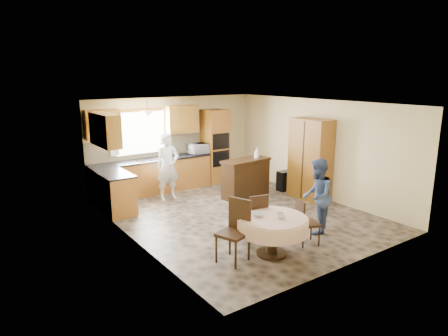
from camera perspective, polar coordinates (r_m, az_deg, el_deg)
The scene contains 36 objects.
floor at distance 9.09m, azimuth 2.12°, elevation -6.67°, with size 5.00×6.00×0.01m, color #6E5D4D.
ceiling at distance 8.57m, azimuth 2.26°, elevation 9.25°, with size 5.00×6.00×0.01m, color white.
wall_back at distance 11.24m, azimuth -7.08°, elevation 3.69°, with size 5.00×0.02×2.50m, color #D2BF87.
wall_front at distance 6.68m, azimuth 17.92°, elevation -3.44°, with size 5.00×0.02×2.50m, color #D2BF87.
wall_left at distance 7.54m, azimuth -13.15°, elevation -1.26°, with size 0.02×6.00×2.50m, color #D2BF87.
wall_right at distance 10.42m, azimuth 13.24°, elevation 2.69°, with size 0.02×6.00×2.50m, color #D2BF87.
window at distance 10.75m, azimuth -11.81°, elevation 4.96°, with size 1.40×0.03×1.10m, color white.
curtain_left at distance 10.43m, azimuth -15.51°, elevation 4.79°, with size 0.22×0.02×1.15m, color white.
curtain_right at distance 11.01m, azimuth -8.12°, elevation 5.56°, with size 0.22×0.02×1.15m, color white.
base_cab_back at distance 10.78m, azimuth -10.20°, elevation -1.24°, with size 3.30×0.60×0.88m, color #B66E30.
counter_back at distance 10.67m, azimuth -10.30°, elevation 1.15°, with size 3.30×0.64×0.04m, color black.
base_cab_left at distance 9.49m, azimuth -15.31°, elevation -3.49°, with size 0.60×1.20×0.88m, color #B66E30.
counter_left at distance 9.37m, azimuth -15.48°, elevation -0.79°, with size 0.64×1.20×0.04m, color black.
backsplash at distance 10.88m, azimuth -11.00°, elevation 2.86°, with size 3.30×0.02×0.55m, color #BEB186.
wall_cab_left at distance 10.21m, azimuth -17.01°, elevation 6.00°, with size 0.85×0.33×0.72m, color #A47629.
wall_cab_right at distance 11.08m, azimuth -6.09°, elevation 7.02°, with size 0.90×0.33×0.72m, color #A47629.
wall_cab_side at distance 9.14m, azimuth -16.66°, elevation 5.24°, with size 0.33×1.20×0.72m, color #A47629.
oven_tower at distance 11.59m, azimuth -1.30°, elevation 3.12°, with size 0.66×0.62×2.12m, color #B66E30.
oven_upper at distance 11.30m, azimuth -0.42°, elevation 3.84°, with size 0.56×0.01×0.45m, color black.
oven_lower at distance 11.39m, azimuth -0.41°, elevation 1.36°, with size 0.56×0.01×0.45m, color black.
pendant at distance 10.25m, azimuth -10.87°, elevation 7.55°, with size 0.36×0.36×0.18m, color beige.
sideboard at distance 10.25m, azimuth 3.12°, elevation -1.63°, with size 1.31×0.54×0.93m, color #35220E.
space_heater at distance 10.99m, azimuth 8.65°, elevation -1.82°, with size 0.39×0.27×0.54m, color black.
cupboard at distance 10.24m, azimuth 12.22°, elevation 1.23°, with size 0.53×1.06×2.03m, color #B66E30.
dining_table at distance 7.03m, azimuth 6.92°, elevation -8.12°, with size 1.24×1.24×0.70m.
chair_left at distance 6.79m, azimuth 1.68°, elevation -8.43°, with size 0.59×0.59×1.06m.
chair_back at distance 7.51m, azimuth 4.57°, elevation -6.82°, with size 0.48×0.48×0.95m.
chair_right at distance 7.56m, azimuth 11.42°, elevation -7.30°, with size 0.48×0.48×0.86m.
framed_picture at distance 10.83m, azimuth 10.44°, elevation 4.62°, with size 0.06×0.56×0.46m.
microwave at distance 11.25m, azimuth -3.67°, elevation 2.80°, with size 0.51×0.35×0.28m, color silver.
person_sink at distance 10.08m, azimuth -8.03°, elevation 0.19°, with size 0.62×0.40×1.69m, color silver.
person_dining at distance 8.11m, azimuth 13.15°, elevation -3.92°, with size 0.73×0.57×1.50m, color #364877.
bowl_sideboard at distance 9.90m, azimuth 1.28°, elevation 0.77°, with size 0.21×0.21×0.05m, color #B2B2B2.
bottle_sideboard at distance 10.32m, azimuth 4.68°, elevation 2.03°, with size 0.13×0.13×0.32m, color silver.
cup_table at distance 6.90m, azimuth 8.11°, elevation -6.74°, with size 0.13×0.13×0.10m, color #B2B2B2.
bowl_table at distance 6.96m, azimuth 4.89°, elevation -6.64°, with size 0.20×0.20×0.06m, color #B2B2B2.
Camera 1 is at (-5.16, -6.81, 3.09)m, focal length 32.00 mm.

